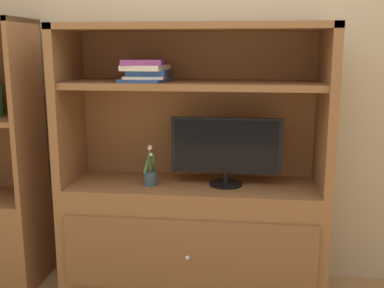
{
  "coord_description": "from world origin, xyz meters",
  "views": [
    {
      "loc": [
        0.3,
        -2.22,
        1.49
      ],
      "look_at": [
        0.0,
        0.35,
        0.94
      ],
      "focal_mm": 43.45,
      "sensor_mm": 36.0,
      "label": 1
    }
  ],
  "objects_px": {
    "media_console": "(193,211)",
    "potted_plant": "(150,176)",
    "tv_monitor": "(226,149)",
    "bookshelf_tall": "(2,200)",
    "magazine_stack": "(146,71)"
  },
  "relations": [
    {
      "from": "media_console",
      "to": "tv_monitor",
      "type": "relative_size",
      "value": 2.53
    },
    {
      "from": "tv_monitor",
      "to": "magazine_stack",
      "type": "distance_m",
      "value": 0.64
    },
    {
      "from": "tv_monitor",
      "to": "potted_plant",
      "type": "relative_size",
      "value": 2.69
    },
    {
      "from": "media_console",
      "to": "bookshelf_tall",
      "type": "bearing_deg",
      "value": 179.77
    },
    {
      "from": "potted_plant",
      "to": "bookshelf_tall",
      "type": "bearing_deg",
      "value": 176.01
    },
    {
      "from": "media_console",
      "to": "tv_monitor",
      "type": "height_order",
      "value": "media_console"
    },
    {
      "from": "tv_monitor",
      "to": "bookshelf_tall",
      "type": "height_order",
      "value": "bookshelf_tall"
    },
    {
      "from": "tv_monitor",
      "to": "bookshelf_tall",
      "type": "relative_size",
      "value": 0.39
    },
    {
      "from": "tv_monitor",
      "to": "magazine_stack",
      "type": "relative_size",
      "value": 1.79
    },
    {
      "from": "tv_monitor",
      "to": "magazine_stack",
      "type": "xyz_separation_m",
      "value": [
        -0.46,
        0.01,
        0.44
      ]
    },
    {
      "from": "media_console",
      "to": "potted_plant",
      "type": "relative_size",
      "value": 6.81
    },
    {
      "from": "potted_plant",
      "to": "bookshelf_tall",
      "type": "relative_size",
      "value": 0.14
    },
    {
      "from": "potted_plant",
      "to": "media_console",
      "type": "bearing_deg",
      "value": 14.38
    },
    {
      "from": "potted_plant",
      "to": "magazine_stack",
      "type": "bearing_deg",
      "value": 111.91
    },
    {
      "from": "tv_monitor",
      "to": "bookshelf_tall",
      "type": "xyz_separation_m",
      "value": [
        -1.41,
        0.02,
        -0.37
      ]
    }
  ]
}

